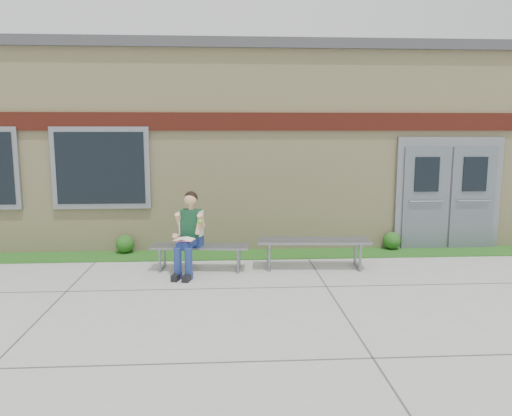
{
  "coord_description": "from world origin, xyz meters",
  "views": [
    {
      "loc": [
        -0.56,
        -6.95,
        2.41
      ],
      "look_at": [
        -0.04,
        1.7,
        1.08
      ],
      "focal_mm": 35.0,
      "sensor_mm": 36.0,
      "label": 1
    }
  ],
  "objects": [
    {
      "name": "shrub_east",
      "position": [
        2.83,
        2.85,
        0.2
      ],
      "size": [
        0.35,
        0.35,
        0.35
      ],
      "primitive_type": "sphere",
      "color": "#1A5015",
      "rests_on": "grass_strip"
    },
    {
      "name": "girl",
      "position": [
        -1.2,
        1.39,
        0.72
      ],
      "size": [
        0.56,
        0.92,
        1.4
      ],
      "rotation": [
        0.0,
        0.0,
        -0.27
      ],
      "color": "navy",
      "rests_on": "ground"
    },
    {
      "name": "bench_left",
      "position": [
        -1.02,
        1.6,
        0.34
      ],
      "size": [
        1.72,
        0.62,
        0.44
      ],
      "rotation": [
        0.0,
        0.0,
        -0.09
      ],
      "color": "slate",
      "rests_on": "ground"
    },
    {
      "name": "grass_strip",
      "position": [
        0.0,
        2.6,
        0.01
      ],
      "size": [
        16.0,
        0.8,
        0.02
      ],
      "primitive_type": "cube",
      "color": "#1A5015",
      "rests_on": "ground"
    },
    {
      "name": "bench_right",
      "position": [
        0.98,
        1.6,
        0.4
      ],
      "size": [
        2.01,
        0.67,
        0.51
      ],
      "rotation": [
        0.0,
        0.0,
        -0.06
      ],
      "color": "slate",
      "rests_on": "ground"
    },
    {
      "name": "school_building",
      "position": [
        -0.0,
        5.99,
        2.1
      ],
      "size": [
        16.2,
        6.22,
        4.2
      ],
      "color": "beige",
      "rests_on": "ground"
    },
    {
      "name": "ground",
      "position": [
        0.0,
        0.0,
        0.0
      ],
      "size": [
        80.0,
        80.0,
        0.0
      ],
      "primitive_type": "plane",
      "color": "#9E9E99",
      "rests_on": "ground"
    },
    {
      "name": "shrub_mid",
      "position": [
        -2.57,
        2.85,
        0.2
      ],
      "size": [
        0.36,
        0.36,
        0.36
      ],
      "primitive_type": "sphere",
      "color": "#1A5015",
      "rests_on": "grass_strip"
    }
  ]
}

